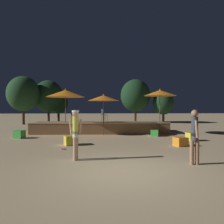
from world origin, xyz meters
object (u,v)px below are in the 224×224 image
object	(u,v)px
cube_seat_1	(180,142)
background_tree_2	(23,94)
person_1	(76,132)
frisbee_disc	(63,149)
patio_umbrella_2	(103,98)
background_tree_0	(58,103)
cube_seat_3	(19,134)
background_tree_3	(163,103)
patio_umbrella_1	(160,93)
person_0	(195,134)
patio_umbrella_0	(66,94)
background_tree_4	(48,96)
bistro_chair_0	(104,114)
cube_seat_2	(71,140)
cube_seat_0	(191,137)
background_tree_1	(135,96)
cube_seat_4	(154,133)
bistro_chair_1	(73,114)

from	to	relation	value
cube_seat_1	background_tree_2	xyz separation A→B (m)	(-12.28, 13.70, 3.10)
person_1	frisbee_disc	distance (m)	2.37
patio_umbrella_2	background_tree_0	size ratio (longest dim) A/B	0.75
cube_seat_3	background_tree_3	distance (m)	17.46
patio_umbrella_1	patio_umbrella_2	size ratio (longest dim) A/B	1.14
patio_umbrella_2	person_0	world-z (taller)	patio_umbrella_2
patio_umbrella_1	background_tree_3	world-z (taller)	background_tree_3
patio_umbrella_0	cube_seat_3	xyz separation A→B (m)	(-2.48, -1.66, -2.55)
background_tree_0	background_tree_4	xyz separation A→B (m)	(-1.01, -0.71, 0.80)
bistro_chair_0	background_tree_3	world-z (taller)	background_tree_3
patio_umbrella_0	background_tree_2	xyz separation A→B (m)	(-6.05, 9.04, 0.53)
cube_seat_2	person_0	bearing A→B (deg)	-40.56
cube_seat_0	cube_seat_1	bearing A→B (deg)	-126.96
patio_umbrella_0	background_tree_1	distance (m)	13.13
cube_seat_4	bistro_chair_1	xyz separation A→B (m)	(-5.54, 2.45, 1.16)
patio_umbrella_1	person_0	size ratio (longest dim) A/B	1.75
cube_seat_1	person_1	bearing A→B (deg)	-151.22
patio_umbrella_0	patio_umbrella_2	size ratio (longest dim) A/B	1.14
patio_umbrella_0	cube_seat_4	world-z (taller)	patio_umbrella_0
cube_seat_2	cube_seat_4	xyz separation A→B (m)	(4.88, 3.01, -0.02)
cube_seat_1	person_0	xyz separation A→B (m)	(-0.75, -3.35, 0.76)
cube_seat_2	cube_seat_4	world-z (taller)	cube_seat_2
frisbee_disc	background_tree_1	bearing A→B (deg)	70.98
background_tree_3	cube_seat_1	bearing A→B (deg)	-102.81
patio_umbrella_1	frisbee_disc	xyz separation A→B (m)	(-5.67, -5.10, -2.81)
background_tree_2	background_tree_4	xyz separation A→B (m)	(2.24, 1.84, -0.16)
cube_seat_1	background_tree_1	size ratio (longest dim) A/B	0.13
patio_umbrella_0	bistro_chair_0	distance (m)	3.38
background_tree_3	background_tree_4	xyz separation A→B (m)	(-13.52, 0.23, 0.79)
cube_seat_0	cube_seat_4	size ratio (longest dim) A/B	0.98
cube_seat_1	cube_seat_3	world-z (taller)	cube_seat_3
patio_umbrella_0	cube_seat_3	size ratio (longest dim) A/B	4.86
cube_seat_3	background_tree_0	bearing A→B (deg)	91.37
cube_seat_4	background_tree_4	bearing A→B (deg)	128.76
background_tree_2	background_tree_3	bearing A→B (deg)	5.85
background_tree_0	cube_seat_0	bearing A→B (deg)	-55.17
person_0	patio_umbrella_1	bearing A→B (deg)	86.03
cube_seat_4	bistro_chair_0	distance (m)	4.42
background_tree_3	background_tree_0	bearing A→B (deg)	175.73
patio_umbrella_0	background_tree_3	xyz separation A→B (m)	(9.71, 10.65, -0.43)
person_1	background_tree_3	xyz separation A→B (m)	(8.15, 17.88, 1.36)
background_tree_4	cube_seat_1	bearing A→B (deg)	-57.14
cube_seat_1	background_tree_1	distance (m)	16.36
patio_umbrella_1	bistro_chair_1	distance (m)	6.48
background_tree_2	patio_umbrella_1	bearing A→B (deg)	-36.32
patio_umbrella_2	frisbee_disc	world-z (taller)	patio_umbrella_2
patio_umbrella_1	bistro_chair_0	world-z (taller)	patio_umbrella_1
patio_umbrella_1	background_tree_0	size ratio (longest dim) A/B	0.86
patio_umbrella_2	person_1	distance (m)	7.00
person_1	background_tree_1	world-z (taller)	background_tree_1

